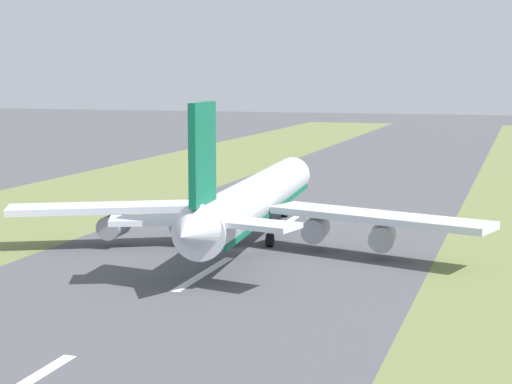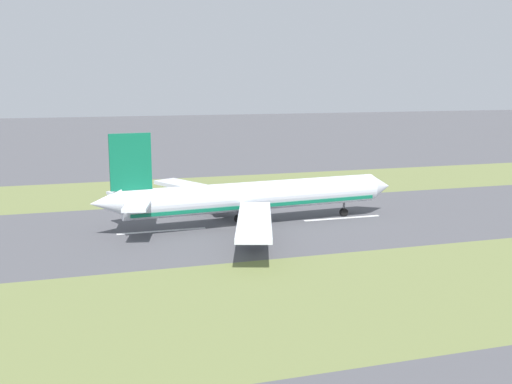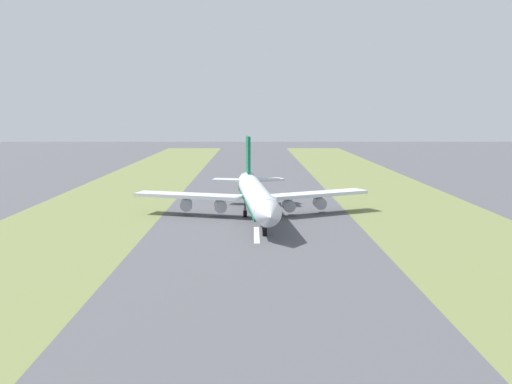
% 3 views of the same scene
% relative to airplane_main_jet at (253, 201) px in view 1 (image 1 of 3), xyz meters
% --- Properties ---
extents(ground_plane, '(800.00, 800.00, 0.00)m').
position_rel_airplane_main_jet_xyz_m(ground_plane, '(-0.19, -4.04, -6.02)').
color(ground_plane, '#4C4C51').
extents(centreline_dash_mid, '(1.20, 18.00, 0.01)m').
position_rel_airplane_main_jet_xyz_m(centreline_dash_mid, '(-0.19, -18.10, -6.01)').
color(centreline_dash_mid, silver).
rests_on(centreline_dash_mid, ground).
extents(centreline_dash_far, '(1.20, 18.00, 0.01)m').
position_rel_airplane_main_jet_xyz_m(centreline_dash_far, '(-0.19, 21.90, -6.01)').
color(centreline_dash_far, silver).
rests_on(centreline_dash_far, ground).
extents(airplane_main_jet, '(63.91, 67.22, 20.20)m').
position_rel_airplane_main_jet_xyz_m(airplane_main_jet, '(0.00, 0.00, 0.00)').
color(airplane_main_jet, silver).
rests_on(airplane_main_jet, ground).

